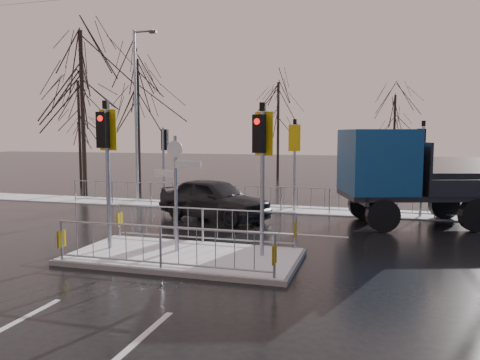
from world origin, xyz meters
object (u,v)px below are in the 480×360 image
(flatbed_truck, at_px, (406,175))
(street_lamp_left, at_px, (137,108))
(traffic_island, at_px, (184,244))
(car_far_lane, at_px, (214,199))

(flatbed_truck, xyz_separation_m, street_lamp_left, (-12.23, 3.06, 2.68))
(traffic_island, height_order, street_lamp_left, street_lamp_left)
(traffic_island, distance_m, flatbed_truck, 8.79)
(traffic_island, height_order, flatbed_truck, traffic_island)
(car_far_lane, relative_size, flatbed_truck, 0.59)
(traffic_island, bearing_deg, flatbed_truck, 47.88)
(traffic_island, xyz_separation_m, car_far_lane, (-1.13, 5.63, 0.40))
(flatbed_truck, bearing_deg, street_lamp_left, 165.97)
(street_lamp_left, bearing_deg, flatbed_truck, -14.03)
(traffic_island, relative_size, flatbed_truck, 0.77)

